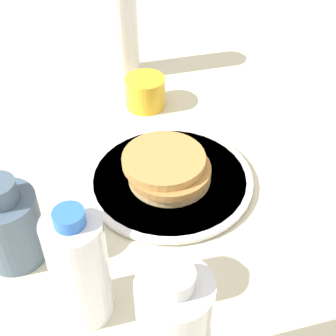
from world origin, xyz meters
TOP-DOWN VIEW (x-y plane):
  - ground_plane at (0.00, 0.00)m, footprint 4.00×4.00m
  - plate at (0.00, 0.01)m, footprint 0.29×0.29m
  - pancake_stack at (0.00, 0.02)m, footprint 0.16×0.15m
  - juice_glass at (0.08, -0.22)m, footprint 0.08×0.08m
  - cream_jug at (0.21, 0.19)m, footprint 0.09×0.09m
  - water_bottle_near at (0.15, -0.34)m, footprint 0.07×0.07m
  - water_bottle_far at (0.08, 0.27)m, footprint 0.07×0.07m

SIDE VIEW (x-z plane):
  - ground_plane at x=0.00m, z-range 0.00..0.00m
  - plate at x=0.00m, z-range 0.00..0.01m
  - juice_glass at x=0.08m, z-range 0.00..0.07m
  - pancake_stack at x=0.00m, z-range 0.01..0.06m
  - cream_jug at x=0.21m, z-range -0.01..0.13m
  - water_bottle_far at x=0.08m, z-range -0.01..0.18m
  - water_bottle_near at x=0.15m, z-range -0.01..0.24m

